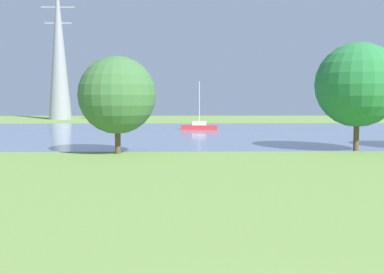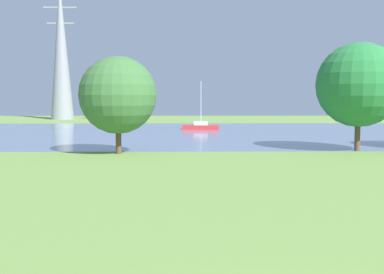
{
  "view_description": "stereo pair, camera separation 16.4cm",
  "coord_description": "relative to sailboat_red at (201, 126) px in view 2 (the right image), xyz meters",
  "views": [
    {
      "loc": [
        -2.41,
        -7.24,
        4.4
      ],
      "look_at": [
        -1.86,
        20.03,
        2.05
      ],
      "focal_mm": 43.75,
      "sensor_mm": 36.0,
      "label": 1
    },
    {
      "loc": [
        -2.24,
        -7.24,
        4.4
      ],
      "look_at": [
        -1.86,
        20.03,
        2.05
      ],
      "focal_mm": 43.75,
      "sensor_mm": 36.0,
      "label": 2
    }
  ],
  "objects": [
    {
      "name": "water_surface",
      "position": [
        0.17,
        -5.24,
        -0.45
      ],
      "size": [
        140.0,
        40.0,
        0.02
      ],
      "primitive_type": "cube",
      "color": "slate",
      "rests_on": "ground"
    },
    {
      "name": "ground_plane",
      "position": [
        0.17,
        -33.24,
        -0.46
      ],
      "size": [
        160.0,
        160.0,
        0.0
      ],
      "primitive_type": "plane",
      "color": "olive"
    },
    {
      "name": "electricity_pylon",
      "position": [
        -26.21,
        29.65,
        13.03
      ],
      "size": [
        6.4,
        4.4,
        26.95
      ],
      "color": "gray",
      "rests_on": "ground"
    },
    {
      "name": "tree_west_far",
      "position": [
        -7.26,
        -26.38,
        4.07
      ],
      "size": [
        5.97,
        5.97,
        7.52
      ],
      "color": "brown",
      "rests_on": "ground"
    },
    {
      "name": "sailboat_red",
      "position": [
        0.0,
        0.0,
        0.0
      ],
      "size": [
        4.95,
        2.11,
        6.44
      ],
      "color": "red",
      "rests_on": "water_surface"
    },
    {
      "name": "tree_east_far",
      "position": [
        11.95,
        -24.75,
        4.91
      ],
      "size": [
        6.84,
        6.84,
        8.79
      ],
      "color": "brown",
      "rests_on": "ground"
    }
  ]
}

